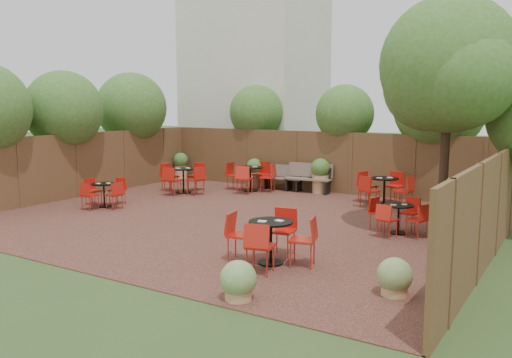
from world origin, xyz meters
The scene contains 13 objects.
ground centered at (0.00, 0.00, 0.00)m, with size 80.00×80.00×0.00m, color #354F23.
courtyard_paving centered at (0.00, 0.00, 0.01)m, with size 12.00×10.00×0.02m, color #341B15.
fence_back centered at (0.00, 5.00, 1.00)m, with size 12.00×0.08×2.00m, color brown.
fence_left centered at (-6.00, 0.00, 1.00)m, with size 0.08×10.00×2.00m, color brown.
fence_right centered at (6.00, 0.00, 1.00)m, with size 0.08×10.00×2.00m, color brown.
neighbour_building centered at (-4.50, 8.00, 4.00)m, with size 5.00×4.00×8.00m, color beige.
overhang_foliage centered at (-1.56, 2.48, 2.74)m, with size 15.82×10.98×2.78m.
courtyard_tree centered at (4.75, 1.04, 3.60)m, with size 3.00×2.94×5.20m.
park_bench_left centered at (-1.25, 4.62, 0.45)m, with size 1.38×0.52×0.84m.
park_bench_right centered at (-0.30, 4.63, 0.51)m, with size 1.58×0.63×0.95m.
bistro_tables centered at (-0.20, 1.38, 0.47)m, with size 9.40×8.31×0.93m.
planters centered at (-0.69, 3.91, 0.59)m, with size 11.86×3.96×1.13m.
low_shrubs centered at (4.69, -3.27, 0.32)m, with size 3.14×3.05×0.64m.
Camera 1 is at (7.44, -11.04, 2.96)m, focal length 37.61 mm.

